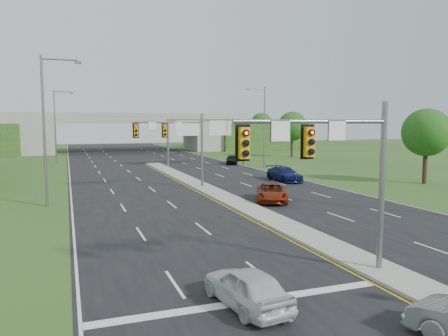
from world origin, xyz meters
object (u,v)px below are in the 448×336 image
Objects in this scene: car_far_b at (284,174)px; signal_mast_near at (336,160)px; sign_gantry at (206,129)px; car_far_c at (232,160)px; car_white at (247,287)px; overpass at (126,135)px; signal_mast_far at (179,138)px; car_far_a at (272,192)px.

signal_mast_near is at bearing -115.80° from car_far_b.
sign_gantry is 6.35m from car_far_c.
car_far_c is at bearing 73.93° from signal_mast_near.
car_far_b is (16.00, 27.74, 0.08)m from car_white.
signal_mast_near reaches higher than sign_gantry.
signal_mast_near is 80.11m from overpass.
car_far_b is (11.76, 1.49, -3.95)m from signal_mast_far.
car_white is 19.90m from car_far_a.
signal_mast_far is at bearing -92.35° from overpass.
signal_mast_near is 1.00× the size of signal_mast_far.
car_far_a is 30.88m from car_far_c.
sign_gantry reaches higher than car_white.
signal_mast_far is 10.99m from car_far_a.
car_far_b reaches higher than car_white.
car_far_b is (2.81, -18.51, -4.46)m from sign_gantry.
car_far_b is (9.50, -53.59, -2.78)m from overpass.
signal_mast_far is 1.76× the size of car_white.
signal_mast_far is (0.00, 25.00, 0.00)m from signal_mast_near.
signal_mast_far is 0.09× the size of overpass.
car_far_a is at bearing -59.06° from signal_mast_far.
signal_mast_near is at bearing -86.56° from car_far_c.
signal_mast_far is at bearing 145.27° from car_far_a.
overpass is 15.94× the size of car_far_a.
car_white is at bearing -94.19° from car_far_a.
overpass is 15.38× the size of car_far_b.
overpass reaches higher than car_far_c.
signal_mast_near is 5.98m from car_white.
overpass is at bearing 100.79° from sign_gantry.
signal_mast_far is 1.39× the size of car_far_a.
signal_mast_near is 1.72× the size of car_far_c.
signal_mast_near is at bearing -83.62° from car_far_a.
sign_gantry is 2.91× the size of car_white.
car_white is (-4.24, -1.26, -4.03)m from signal_mast_near.
signal_mast_far is 0.60× the size of sign_gantry.
car_far_c is at bearing 13.82° from sign_gantry.
signal_mast_near reaches higher than car_far_a.
overpass reaches higher than car_white.
overpass is 54.49m from car_far_b.
signal_mast_near is 0.09× the size of overpass.
signal_mast_near is 1.35× the size of car_far_b.
car_far_c is (8.00, 29.83, -0.01)m from car_far_a.
car_white is at bearing -105.92° from sign_gantry.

